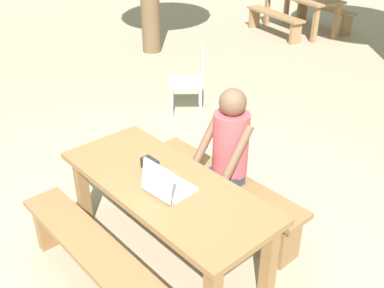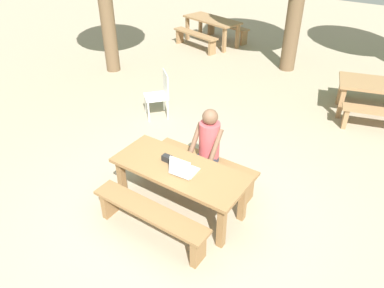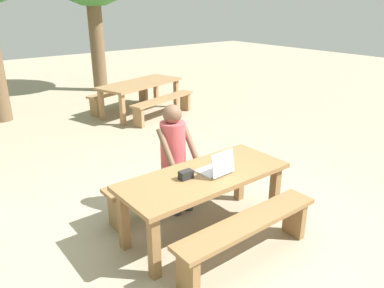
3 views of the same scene
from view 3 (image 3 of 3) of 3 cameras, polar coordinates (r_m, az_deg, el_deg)
name	(u,v)px [view 3 (image 3 of 3)]	position (r m, az deg, el deg)	size (l,w,h in m)	color
ground_plane	(204,231)	(4.25, 1.80, -13.10)	(30.00, 30.00, 0.00)	tan
picnic_table_front	(204,183)	(3.95, 1.90, -5.95)	(1.84, 0.76, 0.70)	olive
bench_near	(248,231)	(3.68, 8.54, -12.96)	(1.64, 0.30, 0.47)	olive
bench_far	(169,182)	(4.52, -3.45, -5.84)	(1.64, 0.30, 0.47)	olive
laptop	(217,168)	(3.90, 3.79, -3.63)	(0.32, 0.31, 0.26)	silver
small_pouch	(186,175)	(3.78, -0.94, -4.70)	(0.14, 0.08, 0.09)	black
person_seated	(175,150)	(4.36, -2.63, -0.86)	(0.41, 0.41, 1.30)	#333847
picnic_table_rear	(140,87)	(8.45, -7.88, 8.63)	(2.10, 1.32, 0.70)	#9E754C
bench_rear_south	(163,103)	(8.09, -4.39, 6.24)	(1.77, 0.76, 0.44)	#9E754C
bench_rear_north	(120,95)	(8.97, -10.87, 7.40)	(1.77, 0.76, 0.44)	#9E754C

